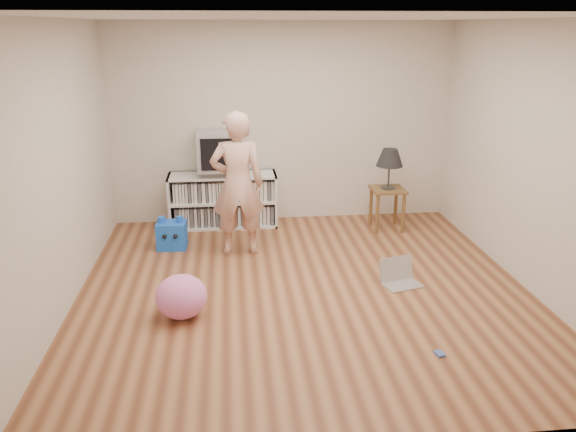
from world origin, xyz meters
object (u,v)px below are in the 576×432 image
Objects in this scene: person at (237,184)px; plush_blue at (172,235)px; crt_tv at (221,150)px; table_lamp at (390,159)px; dvd_deck at (222,172)px; side_table at (387,198)px; media_unit at (223,200)px; laptop at (399,277)px; plush_pink at (181,297)px.

plush_blue is at bearing -17.19° from person.
crt_tv is 1.17× the size of table_lamp.
dvd_deck reaches higher than side_table.
crt_tv is at bearing 53.51° from plush_blue.
dvd_deck reaches higher than plush_blue.
side_table reaches higher than plush_blue.
media_unit is at bearing 90.00° from dvd_deck.
side_table is 1.68m from laptop.
table_lamp is at bearing 0.00° from side_table.
media_unit reaches higher than plush_pink.
plush_pink is at bearing -139.95° from table_lamp.
person reaches higher than table_lamp.
plush_pink reaches higher than laptop.
laptop is at bearing -47.77° from dvd_deck.
side_table is 1.07× the size of table_lamp.
table_lamp is (2.11, -0.39, 0.59)m from media_unit.
media_unit is 0.67m from crt_tv.
laptop is at bearing -24.24° from plush_blue.
media_unit is 0.84× the size of person.
table_lamp reaches higher than dvd_deck.
laptop is 0.94× the size of plush_pink.
side_table is at bearing -9.93° from dvd_deck.
laptop is at bearing 147.34° from person.
side_table is 0.53m from table_lamp.
table_lamp reaches higher than media_unit.
table_lamp reaches higher than plush_blue.
crt_tv is at bearing 81.32° from plush_pink.
laptop is at bearing -100.77° from table_lamp.
media_unit is 2.33× the size of crt_tv.
media_unit is 2.72× the size of table_lamp.
crt_tv is at bearing -90.00° from media_unit.
side_table is (2.11, -0.37, -0.32)m from dvd_deck.
dvd_deck is 1.12m from plush_blue.
laptop is 1.12× the size of plush_blue.
plush_blue is (-2.73, -0.38, -0.25)m from side_table.
media_unit reaches higher than plush_blue.
plush_pink is (-0.38, -2.46, -0.82)m from crt_tv.
crt_tv is at bearing -90.00° from dvd_deck.
crt_tv reaches higher than plush_pink.
table_lamp is 1.17× the size of laptop.
person is at bearing -162.36° from table_lamp.
dvd_deck is at bearing 53.64° from plush_blue.
dvd_deck is 0.96× the size of plush_pink.
dvd_deck is 1.01m from person.
plush_blue is (-2.42, 1.24, 0.10)m from laptop.
media_unit is 2.71m from laptop.
crt_tv is 2.15m from table_lamp.
person is at bearing -79.67° from media_unit.
laptop is 2.23m from plush_pink.
side_table is at bearing 10.82° from plush_blue.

